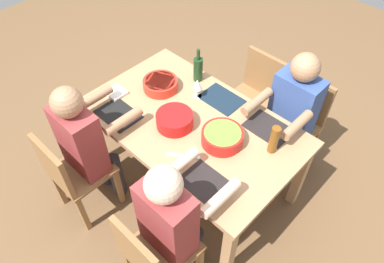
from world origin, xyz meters
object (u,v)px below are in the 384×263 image
at_px(dining_table, 192,129).
at_px(serving_bowl_salad, 222,137).
at_px(chair_far_left, 152,254).
at_px(wine_glass, 197,85).
at_px(chair_near_left, 297,119).
at_px(diner_near_left, 290,111).
at_px(diner_far_left, 172,218).
at_px(napkin_stack, 116,93).
at_px(wine_bottle, 198,69).
at_px(serving_bowl_greens, 175,119).
at_px(chair_near_center, 255,94).
at_px(beer_bottle, 274,140).
at_px(diner_far_right, 86,140).
at_px(serving_bowl_pasta, 160,84).
at_px(chair_far_right, 72,173).

xyz_separation_m(dining_table, serving_bowl_salad, (-0.29, 0.00, 0.14)).
distance_m(chair_far_left, wine_glass, 1.25).
distance_m(chair_near_left, diner_near_left, 0.28).
bearing_deg(diner_far_left, chair_far_left, 90.00).
xyz_separation_m(diner_far_left, napkin_stack, (1.08, -0.43, 0.05)).
height_order(diner_near_left, wine_bottle, diner_near_left).
bearing_deg(chair_near_left, serving_bowl_greens, 61.28).
bearing_deg(chair_near_center, napkin_stack, 57.84).
relative_size(wine_bottle, beer_bottle, 1.32).
distance_m(diner_far_right, napkin_stack, 0.47).
height_order(chair_far_left, napkin_stack, chair_far_left).
bearing_deg(chair_near_center, wine_glass, 74.90).
relative_size(chair_near_center, serving_bowl_pasta, 3.09).
bearing_deg(diner_far_right, wine_bottle, -98.28).
height_order(dining_table, serving_bowl_greens, serving_bowl_greens).
relative_size(chair_far_right, wine_glass, 5.12).
distance_m(chair_near_center, serving_bowl_pasta, 0.89).
height_order(chair_near_left, serving_bowl_greens, chair_near_left).
bearing_deg(napkin_stack, diner_far_left, 158.26).
height_order(wine_bottle, beer_bottle, wine_bottle).
relative_size(chair_far_right, diner_far_right, 0.71).
distance_m(serving_bowl_salad, wine_bottle, 0.70).
distance_m(diner_far_left, serving_bowl_greens, 0.73).
xyz_separation_m(diner_far_right, serving_bowl_salad, (-0.73, -0.63, 0.10)).
xyz_separation_m(chair_near_center, beer_bottle, (-0.58, 0.64, 0.37)).
relative_size(diner_far_left, chair_near_center, 1.41).
bearing_deg(chair_near_center, diner_far_left, 107.08).
distance_m(serving_bowl_greens, wine_bottle, 0.54).
bearing_deg(beer_bottle, dining_table, 17.00).
xyz_separation_m(dining_table, beer_bottle, (-0.58, -0.18, 0.20)).
relative_size(diner_near_left, wine_glass, 7.23).
relative_size(wine_glass, napkin_stack, 1.19).
bearing_deg(serving_bowl_salad, serving_bowl_greens, 17.48).
xyz_separation_m(diner_far_left, chair_near_center, (0.44, -1.44, -0.21)).
height_order(chair_near_left, serving_bowl_salad, chair_near_left).
distance_m(diner_near_left, napkin_stack, 1.36).
distance_m(serving_bowl_pasta, wine_glass, 0.31).
distance_m(chair_near_left, chair_far_right, 1.85).
distance_m(chair_far_right, napkin_stack, 0.70).
bearing_deg(serving_bowl_pasta, wine_glass, -154.11).
relative_size(diner_far_left, diner_near_left, 1.00).
xyz_separation_m(serving_bowl_salad, wine_glass, (0.45, -0.23, 0.06)).
distance_m(chair_near_left, diner_far_right, 1.70).
relative_size(diner_far_left, serving_bowl_pasta, 4.36).
bearing_deg(diner_far_right, diner_near_left, -125.16).
bearing_deg(diner_far_right, serving_bowl_greens, -126.29).
distance_m(chair_near_center, serving_bowl_greens, 0.98).
bearing_deg(diner_far_right, chair_far_right, 90.00).
distance_m(serving_bowl_greens, beer_bottle, 0.71).
distance_m(wine_bottle, napkin_stack, 0.67).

